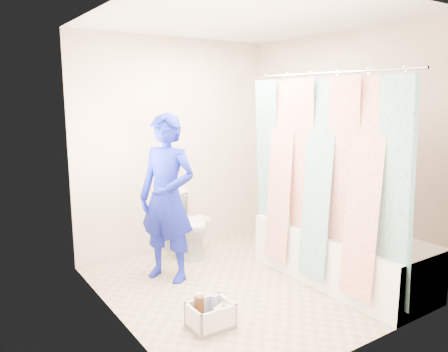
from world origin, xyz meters
TOP-DOWN VIEW (x-y plane):
  - floor at (0.00, 0.00)m, footprint 2.60×2.60m
  - ceiling at (0.00, 0.00)m, footprint 2.40×2.60m
  - wall_back at (0.00, 1.30)m, footprint 2.40×0.02m
  - wall_front at (0.00, -1.30)m, footprint 2.40×0.02m
  - wall_left at (-1.20, 0.00)m, footprint 0.02×2.60m
  - wall_right at (1.20, 0.00)m, footprint 0.02×2.60m
  - bathtub at (0.85, -0.43)m, footprint 0.70×1.75m
  - curtain_rod at (0.52, -0.43)m, footprint 0.02×1.90m
  - shower_curtain at (0.52, -0.43)m, footprint 0.06×1.75m
  - toilet at (-0.05, 1.04)m, footprint 0.45×0.72m
  - tank_lid at (-0.04, 0.92)m, footprint 0.44×0.22m
  - tank_internals at (-0.11, 1.22)m, footprint 0.17×0.06m
  - plumber at (-0.50, 0.54)m, footprint 0.63×0.70m
  - cleaning_caddy at (-0.65, -0.48)m, footprint 0.33×0.26m

SIDE VIEW (x-z plane):
  - floor at x=0.00m, z-range 0.00..0.00m
  - cleaning_caddy at x=-0.65m, z-range -0.03..0.22m
  - bathtub at x=0.85m, z-range 0.02..0.52m
  - toilet at x=-0.05m, z-range 0.00..0.70m
  - tank_lid at x=-0.04m, z-range 0.39..0.43m
  - tank_internals at x=-0.11m, z-range 0.57..0.80m
  - plumber at x=-0.50m, z-range 0.00..1.61m
  - shower_curtain at x=0.52m, z-range 0.12..1.92m
  - wall_back at x=0.00m, z-range 0.00..2.40m
  - wall_front at x=0.00m, z-range 0.00..2.40m
  - wall_left at x=-1.20m, z-range 0.00..2.40m
  - wall_right at x=1.20m, z-range 0.00..2.40m
  - curtain_rod at x=0.52m, z-range 1.94..1.96m
  - ceiling at x=0.00m, z-range 2.39..2.41m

